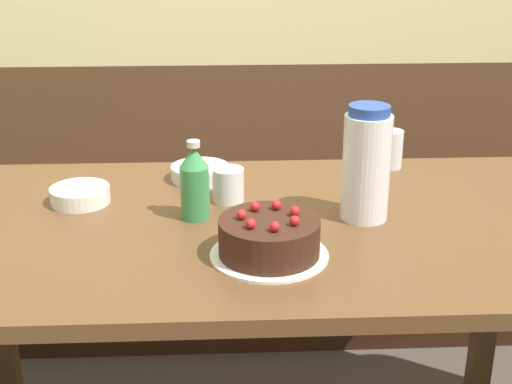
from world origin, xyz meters
The scene contains 9 objects.
bench_seat centered at (0.00, 0.83, 0.22)m, with size 2.73×0.38×0.45m.
dining_table centered at (0.00, 0.00, 0.69)m, with size 1.53×0.82×0.78m.
birthday_cake centered at (0.03, -0.17, 0.82)m, with size 0.24×0.24×0.10m.
water_pitcher centered at (0.25, 0.01, 0.91)m, with size 0.11×0.11×0.26m.
soju_bottle centered at (-0.13, 0.03, 0.86)m, with size 0.06×0.06×0.18m.
bowl_soup_white centered at (-0.12, 0.27, 0.80)m, with size 0.15×0.15×0.04m.
bowl_rice_small centered at (-0.40, 0.13, 0.80)m, with size 0.14×0.14×0.04m.
glass_water_tall centered at (0.38, 0.34, 0.83)m, with size 0.06×0.06×0.10m.
glass_shot_small centered at (-0.05, 0.12, 0.82)m, with size 0.07×0.07×0.08m.
Camera 1 is at (-0.06, -1.45, 1.42)m, focal length 50.00 mm.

